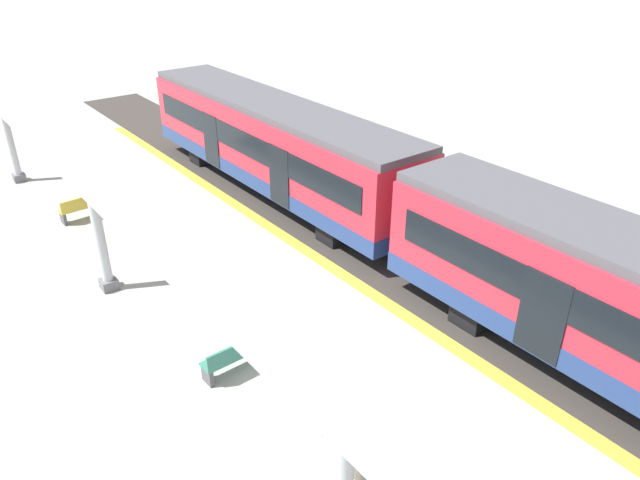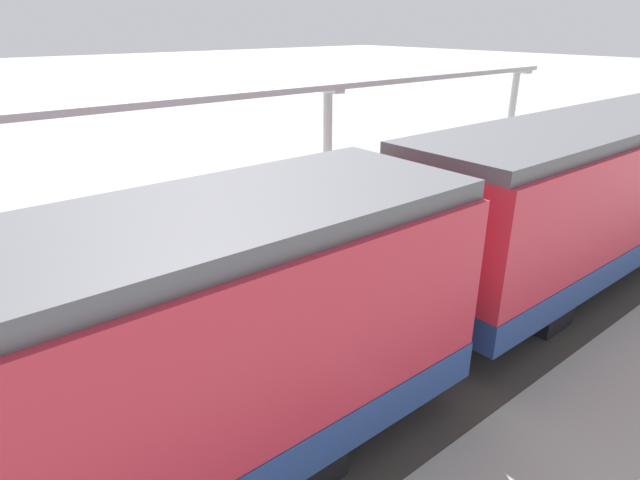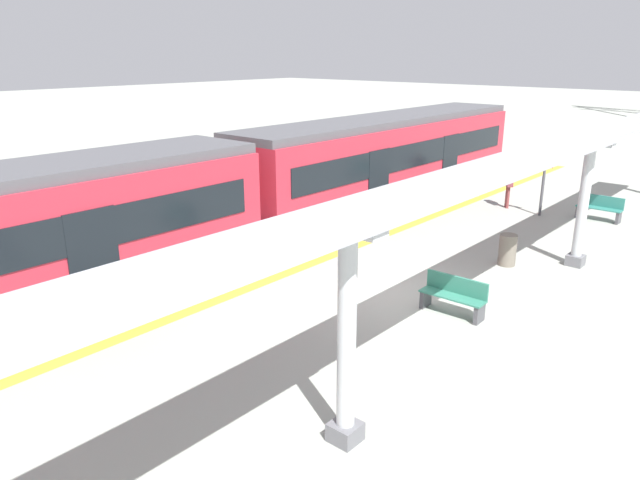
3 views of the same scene
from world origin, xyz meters
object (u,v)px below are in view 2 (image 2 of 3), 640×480
Objects in this scene: train_near_carriage at (626,180)px; bench_mid_platform at (190,236)px; canopy_pillar_nearest at (512,113)px; canopy_pillar_second at (328,146)px; bench_far_end at (449,168)px; trash_bin at (19,290)px.

bench_mid_platform is at bearing 51.42° from train_near_carriage.
train_near_carriage is at bearing 136.61° from canopy_pillar_nearest.
canopy_pillar_nearest is at bearing -90.00° from canopy_pillar_second.
bench_mid_platform and bench_far_end have the same top height.
train_near_carriage is 13.41m from trash_bin.
canopy_pillar_second is 2.30× the size of bench_mid_platform.
trash_bin is (6.01, 11.91, -1.39)m from train_near_carriage.
trash_bin is (-1.46, 9.04, -1.32)m from canopy_pillar_second.
canopy_pillar_nearest is 15.23m from bench_mid_platform.
trash_bin reaches higher than bench_far_end.
trash_bin is at bearing 94.41° from canopy_pillar_nearest.
bench_mid_platform is at bearing -83.46° from trash_bin.
train_near_carriage is at bearing -158.96° from canopy_pillar_second.
bench_far_end is at bearing -87.72° from trash_bin.
bench_mid_platform is at bearing 93.87° from canopy_pillar_nearest.
canopy_pillar_nearest is 19.07m from trash_bin.
train_near_carriage is 10.28m from canopy_pillar_nearest.
bench_far_end is at bearing -89.34° from bench_mid_platform.
bench_mid_platform is (-1.02, 5.21, -1.32)m from canopy_pillar_second.
trash_bin is at bearing 99.19° from canopy_pillar_second.
canopy_pillar_nearest is (7.47, -7.06, -0.07)m from train_near_carriage.
bench_far_end is 13.95m from trash_bin.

